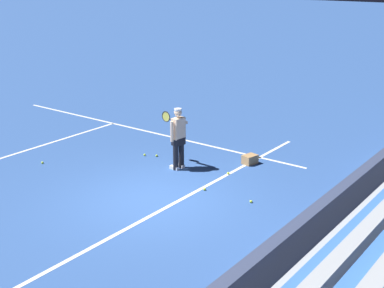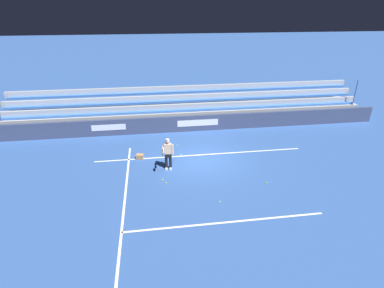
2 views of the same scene
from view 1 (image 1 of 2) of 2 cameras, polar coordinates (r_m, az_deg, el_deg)
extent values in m
plane|color=#2D5193|center=(12.90, -3.96, -5.93)|extent=(160.00, 160.00, 0.00)
cube|color=white|center=(12.61, -2.22, -6.48)|extent=(12.00, 0.10, 0.01)
cube|color=white|center=(18.28, -5.09, 1.43)|extent=(0.10, 12.00, 0.01)
cube|color=white|center=(16.79, -18.36, -1.01)|extent=(8.22, 0.10, 0.01)
cube|color=#384260|center=(10.65, 13.64, -8.65)|extent=(26.69, 0.24, 1.10)
cube|color=silver|center=(10.34, 12.09, -9.05)|extent=(2.80, 0.01, 0.44)
cube|color=blue|center=(10.09, 19.13, -6.78)|extent=(24.85, 0.40, 0.12)
cylinder|color=black|center=(14.56, -1.75, -1.15)|extent=(0.15, 0.15, 0.88)
cylinder|color=black|center=(14.71, -1.15, -0.94)|extent=(0.15, 0.15, 0.88)
cube|color=white|center=(14.73, -1.90, -2.54)|extent=(0.14, 0.29, 0.09)
cube|color=white|center=(14.88, -1.30, -2.32)|extent=(0.14, 0.29, 0.09)
cube|color=black|center=(14.52, -1.46, 0.30)|extent=(0.36, 0.25, 0.20)
cube|color=beige|center=(14.41, -1.47, 1.70)|extent=(0.38, 0.25, 0.58)
sphere|color=beige|center=(14.30, -1.51, 3.36)|extent=(0.21, 0.21, 0.21)
cylinder|color=white|center=(14.28, -1.51, 3.71)|extent=(0.20, 0.20, 0.05)
cylinder|color=beige|center=(14.25, -2.15, 1.34)|extent=(0.09, 0.09, 0.56)
cylinder|color=beige|center=(14.70, -1.36, 2.24)|extent=(0.15, 0.59, 0.24)
cylinder|color=black|center=(14.84, -2.03, 2.60)|extent=(0.06, 0.30, 0.03)
torus|color=black|center=(15.03, -2.79, 2.94)|extent=(0.06, 0.31, 0.31)
cylinder|color=#D6D14C|center=(15.03, -2.79, 2.94)|extent=(0.03, 0.27, 0.27)
cube|color=#A87F51|center=(15.20, 6.20, -1.64)|extent=(0.46, 0.38, 0.26)
sphere|color=#CCE533|center=(15.72, -15.67, -1.93)|extent=(0.07, 0.07, 0.07)
sphere|color=#CCE533|center=(15.74, -3.80, -1.24)|extent=(0.07, 0.07, 0.07)
sphere|color=#CCE533|center=(12.76, 6.31, -6.11)|extent=(0.07, 0.07, 0.07)
sphere|color=#CCE533|center=(15.82, -5.08, -1.16)|extent=(0.07, 0.07, 0.07)
sphere|color=#CCE533|center=(14.40, 3.88, -3.13)|extent=(0.07, 0.07, 0.07)
sphere|color=#CCE533|center=(13.36, 1.34, -4.84)|extent=(0.07, 0.07, 0.07)
camera|label=2|loc=(25.42, -28.05, 22.29)|focal=28.00mm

